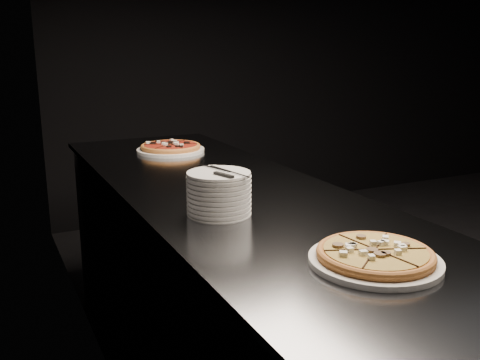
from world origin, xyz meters
name	(u,v)px	position (x,y,z in m)	size (l,w,h in m)	color
wall_left	(120,52)	(-2.50, 0.00, 1.40)	(0.02, 5.00, 2.80)	black
wall_back	(325,48)	(0.00, 2.50, 1.40)	(5.00, 0.02, 2.80)	black
counter	(231,307)	(-2.13, 0.00, 0.46)	(0.74, 2.44, 0.92)	slate
pizza_mushroom	(375,256)	(-2.11, -0.76, 0.94)	(0.36, 0.36, 0.04)	silver
pizza_tomato	(171,148)	(-2.09, 0.76, 0.94)	(0.38, 0.38, 0.04)	silver
plate_stack	(219,193)	(-2.28, -0.24, 0.99)	(0.19, 0.19, 0.13)	silver
cutlery	(223,172)	(-2.27, -0.26, 1.05)	(0.06, 0.21, 0.01)	#BABCC2
ramekin	(213,176)	(-2.16, 0.08, 0.96)	(0.08, 0.08, 0.07)	silver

